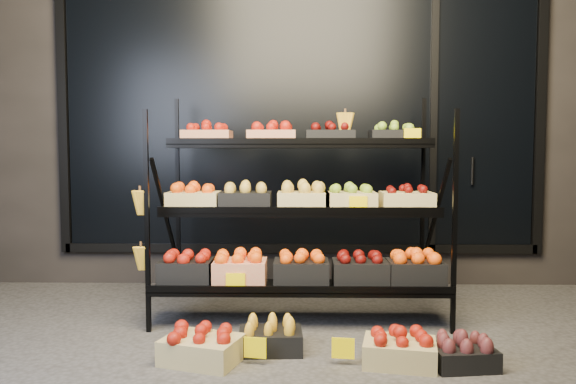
{
  "coord_description": "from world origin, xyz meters",
  "views": [
    {
      "loc": [
        -0.01,
        -3.53,
        1.21
      ],
      "look_at": [
        -0.09,
        0.55,
        0.93
      ],
      "focal_mm": 35.0,
      "sensor_mm": 36.0,
      "label": 1
    }
  ],
  "objects_px": {
    "display_rack": "(299,210)",
    "floor_crate_midleft": "(271,337)",
    "floor_crate_left": "(202,345)",
    "floor_crate_midright": "(400,348)"
  },
  "relations": [
    {
      "from": "display_rack",
      "to": "floor_crate_left",
      "type": "height_order",
      "value": "display_rack"
    },
    {
      "from": "display_rack",
      "to": "floor_crate_midright",
      "type": "bearing_deg",
      "value": -59.42
    },
    {
      "from": "display_rack",
      "to": "floor_crate_midleft",
      "type": "relative_size",
      "value": 5.5
    },
    {
      "from": "display_rack",
      "to": "floor_crate_midright",
      "type": "distance_m",
      "value": 1.33
    },
    {
      "from": "floor_crate_left",
      "to": "floor_crate_midright",
      "type": "xyz_separation_m",
      "value": [
        1.14,
        -0.01,
        -0.0
      ]
    },
    {
      "from": "floor_crate_midleft",
      "to": "display_rack",
      "type": "bearing_deg",
      "value": 74.45
    },
    {
      "from": "floor_crate_left",
      "to": "floor_crate_midleft",
      "type": "distance_m",
      "value": 0.43
    },
    {
      "from": "display_rack",
      "to": "floor_crate_midleft",
      "type": "xyz_separation_m",
      "value": [
        -0.17,
        -0.78,
        -0.7
      ]
    },
    {
      "from": "display_rack",
      "to": "floor_crate_left",
      "type": "distance_m",
      "value": 1.31
    },
    {
      "from": "floor_crate_left",
      "to": "display_rack",
      "type": "bearing_deg",
      "value": 77.76
    }
  ]
}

